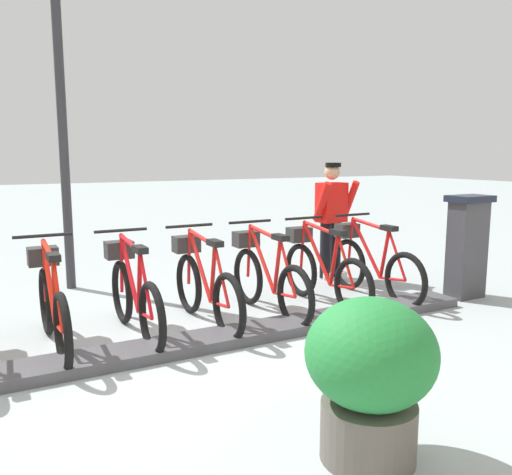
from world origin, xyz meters
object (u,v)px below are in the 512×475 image
at_px(bike_docked_0, 371,263).
at_px(payment_kiosk, 467,245).
at_px(bike_docked_1, 322,269).
at_px(bike_docked_5, 52,303).
at_px(bike_docked_2, 266,276).
at_px(bike_docked_3, 204,284).
at_px(bike_docked_4, 133,293).
at_px(worker_near_rack, 332,216).
at_px(lamp_post, 60,83).
at_px(planter_bush, 370,371).

bearing_deg(bike_docked_0, payment_kiosk, -119.09).
height_order(bike_docked_1, bike_docked_5, same).
bearing_deg(bike_docked_5, payment_kiosk, -96.81).
distance_m(bike_docked_0, bike_docked_2, 1.50).
bearing_deg(payment_kiosk, bike_docked_0, 60.91).
height_order(bike_docked_3, bike_docked_4, same).
height_order(bike_docked_5, worker_near_rack, worker_near_rack).
xyz_separation_m(lamp_post, planter_bush, (-5.03, -0.86, -2.12)).
height_order(bike_docked_1, bike_docked_2, same).
height_order(payment_kiosk, bike_docked_4, payment_kiosk).
xyz_separation_m(bike_docked_1, bike_docked_2, (0.00, 0.75, 0.00)).
bearing_deg(bike_docked_4, payment_kiosk, -98.06).
distance_m(bike_docked_2, worker_near_rack, 2.03).
distance_m(bike_docked_1, bike_docked_2, 0.75).
bearing_deg(bike_docked_1, bike_docked_3, 90.00).
bearing_deg(bike_docked_3, bike_docked_1, -90.00).
distance_m(bike_docked_2, planter_bush, 2.92).
xyz_separation_m(payment_kiosk, bike_docked_5, (0.57, 4.79, -0.24)).
distance_m(bike_docked_0, bike_docked_1, 0.75).
height_order(lamp_post, planter_bush, lamp_post).
bearing_deg(lamp_post, bike_docked_5, 167.15).
relative_size(bike_docked_2, worker_near_rack, 1.04).
relative_size(lamp_post, planter_bush, 4.22).
bearing_deg(bike_docked_0, bike_docked_3, 90.00).
xyz_separation_m(bike_docked_0, bike_docked_4, (0.00, 3.01, 0.00)).
distance_m(payment_kiosk, planter_bush, 4.07).
height_order(bike_docked_0, planter_bush, bike_docked_0).
xyz_separation_m(worker_near_rack, planter_bush, (-3.84, 2.55, -0.37)).
xyz_separation_m(bike_docked_3, bike_docked_5, (0.00, 1.50, 0.00)).
height_order(bike_docked_1, planter_bush, bike_docked_1).
distance_m(payment_kiosk, worker_near_rack, 1.86).
height_order(bike_docked_3, planter_bush, bike_docked_3).
bearing_deg(bike_docked_3, bike_docked_2, -90.00).
distance_m(bike_docked_1, worker_near_rack, 1.48).
bearing_deg(bike_docked_2, bike_docked_3, 90.00).
relative_size(bike_docked_2, bike_docked_5, 1.00).
height_order(worker_near_rack, lamp_post, lamp_post).
distance_m(payment_kiosk, bike_docked_3, 3.34).
relative_size(bike_docked_5, planter_bush, 1.77).
xyz_separation_m(bike_docked_2, lamp_post, (2.25, 1.74, 2.24)).
relative_size(payment_kiosk, bike_docked_1, 0.74).
bearing_deg(payment_kiosk, lamp_post, 56.59).
distance_m(bike_docked_3, worker_near_rack, 2.68).
bearing_deg(worker_near_rack, planter_bush, 146.46).
distance_m(payment_kiosk, bike_docked_1, 1.88).
height_order(payment_kiosk, bike_docked_5, payment_kiosk).
bearing_deg(lamp_post, payment_kiosk, -123.41).
bearing_deg(worker_near_rack, bike_docked_1, 139.33).
xyz_separation_m(bike_docked_3, bike_docked_4, (0.00, 0.75, 0.00)).
xyz_separation_m(payment_kiosk, planter_bush, (-2.21, 3.42, -0.12)).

